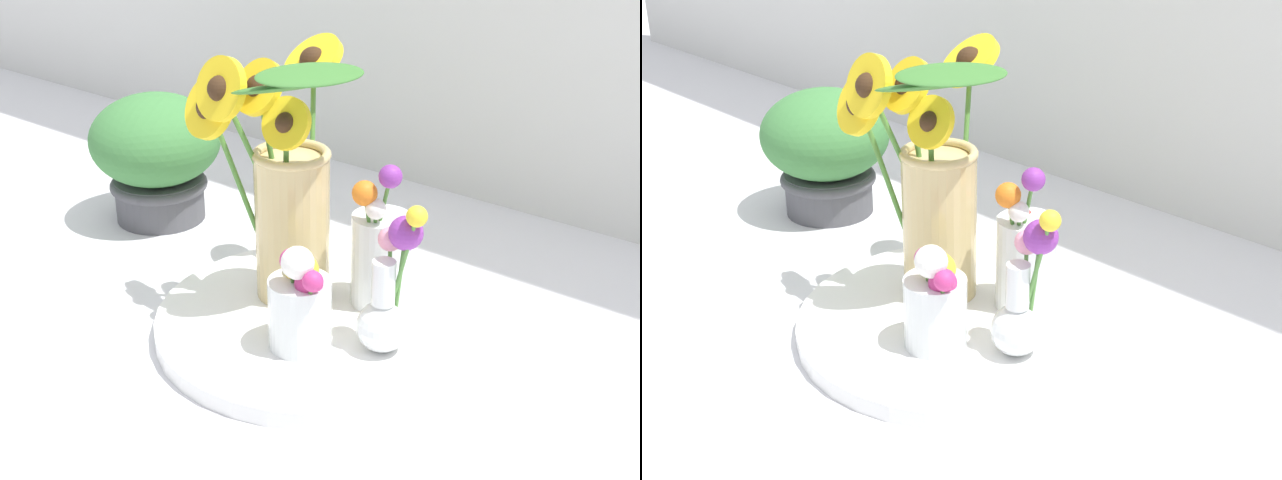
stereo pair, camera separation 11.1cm
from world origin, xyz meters
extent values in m
plane|color=silver|center=(0.00, 0.00, 0.00)|extent=(6.00, 6.00, 0.00)
cylinder|color=white|center=(0.01, 0.06, 0.01)|extent=(0.43, 0.43, 0.02)
cylinder|color=#D1B77A|center=(-0.06, 0.08, 0.12)|extent=(0.10, 0.10, 0.20)
torus|color=#D1B77A|center=(-0.06, 0.08, 0.22)|extent=(0.10, 0.10, 0.01)
cylinder|color=#4C8438|center=(-0.08, 0.05, 0.19)|extent=(0.08, 0.07, 0.23)
cylinder|color=yellow|center=(-0.12, 0.02, 0.31)|extent=(0.10, 0.04, 0.10)
sphere|color=#382314|center=(-0.12, 0.02, 0.31)|extent=(0.03, 0.03, 0.03)
cylinder|color=#4C8438|center=(-0.11, 0.04, 0.16)|extent=(0.08, 0.04, 0.23)
cylinder|color=yellow|center=(-0.15, 0.03, 0.28)|extent=(0.10, 0.05, 0.10)
sphere|color=#382314|center=(-0.15, 0.03, 0.28)|extent=(0.03, 0.03, 0.03)
cylinder|color=#4C8438|center=(-0.05, 0.06, 0.17)|extent=(0.03, 0.03, 0.20)
cylinder|color=yellow|center=(-0.04, 0.05, 0.28)|extent=(0.07, 0.04, 0.07)
sphere|color=#382314|center=(-0.04, 0.05, 0.28)|extent=(0.03, 0.03, 0.03)
cylinder|color=#4C8438|center=(-0.07, 0.06, 0.19)|extent=(0.05, 0.01, 0.23)
cylinder|color=yellow|center=(-0.09, 0.06, 0.31)|extent=(0.09, 0.05, 0.08)
sphere|color=#382314|center=(-0.09, 0.06, 0.31)|extent=(0.03, 0.03, 0.03)
cylinder|color=#4C8438|center=(-0.08, 0.15, 0.18)|extent=(0.07, 0.09, 0.24)
cylinder|color=yellow|center=(-0.11, 0.19, 0.31)|extent=(0.10, 0.08, 0.08)
sphere|color=#382314|center=(-0.11, 0.19, 0.31)|extent=(0.04, 0.04, 0.04)
ellipsoid|color=#38702D|center=(0.00, 0.05, 0.34)|extent=(0.12, 0.15, 0.03)
ellipsoid|color=#38702D|center=(-0.03, 0.03, 0.33)|extent=(0.13, 0.11, 0.04)
cylinder|color=white|center=(0.03, -0.02, 0.07)|extent=(0.08, 0.08, 0.09)
cylinder|color=#4C8438|center=(0.06, -0.03, 0.09)|extent=(0.02, 0.01, 0.09)
sphere|color=#C6337A|center=(0.07, -0.03, 0.13)|extent=(0.03, 0.03, 0.03)
cylinder|color=#4C8438|center=(0.04, -0.03, 0.10)|extent=(0.01, 0.01, 0.10)
sphere|color=white|center=(0.04, -0.03, 0.15)|extent=(0.04, 0.04, 0.04)
cylinder|color=#4C8438|center=(0.03, -0.02, 0.10)|extent=(0.01, 0.02, 0.09)
sphere|color=#C6337A|center=(0.03, -0.03, 0.14)|extent=(0.03, 0.03, 0.03)
cylinder|color=#4C8438|center=(0.03, 0.00, 0.08)|extent=(0.02, 0.01, 0.07)
sphere|color=yellow|center=(0.02, 0.00, 0.12)|extent=(0.04, 0.04, 0.04)
cylinder|color=#4C8438|center=(0.04, -0.02, 0.08)|extent=(0.02, 0.01, 0.07)
sphere|color=#C6337A|center=(0.05, -0.02, 0.12)|extent=(0.03, 0.03, 0.03)
sphere|color=white|center=(0.12, 0.04, 0.06)|extent=(0.06, 0.06, 0.06)
cylinder|color=white|center=(0.12, 0.04, 0.12)|extent=(0.03, 0.03, 0.06)
cylinder|color=#568E42|center=(0.13, 0.05, 0.11)|extent=(0.01, 0.02, 0.13)
sphere|color=purple|center=(0.13, 0.06, 0.18)|extent=(0.04, 0.04, 0.04)
cylinder|color=#568E42|center=(0.13, 0.05, 0.14)|extent=(0.03, 0.01, 0.14)
sphere|color=yellow|center=(0.15, 0.05, 0.20)|extent=(0.03, 0.03, 0.03)
cylinder|color=#568E42|center=(0.11, 0.05, 0.11)|extent=(0.02, 0.02, 0.10)
sphere|color=pink|center=(0.11, 0.06, 0.16)|extent=(0.03, 0.03, 0.03)
cylinder|color=white|center=(0.05, 0.13, 0.09)|extent=(0.08, 0.08, 0.12)
cylinder|color=#4C8438|center=(0.04, 0.12, 0.11)|extent=(0.03, 0.04, 0.11)
sphere|color=white|center=(0.05, 0.11, 0.17)|extent=(0.03, 0.03, 0.03)
cylinder|color=#4C8438|center=(0.05, 0.11, 0.12)|extent=(0.02, 0.02, 0.13)
sphere|color=orange|center=(0.04, 0.10, 0.19)|extent=(0.03, 0.03, 0.03)
cylinder|color=#4C8438|center=(0.04, 0.14, 0.09)|extent=(0.02, 0.02, 0.09)
sphere|color=red|center=(0.03, 0.15, 0.14)|extent=(0.03, 0.03, 0.03)
cylinder|color=#4C8438|center=(0.05, 0.12, 0.14)|extent=(0.04, 0.02, 0.14)
sphere|color=purple|center=(0.07, 0.12, 0.21)|extent=(0.03, 0.03, 0.03)
cylinder|color=#4C4C51|center=(-0.43, 0.17, 0.04)|extent=(0.15, 0.15, 0.07)
torus|color=#4C4C51|center=(-0.43, 0.17, 0.06)|extent=(0.16, 0.16, 0.02)
ellipsoid|color=#3D7A3D|center=(-0.43, 0.17, 0.14)|extent=(0.21, 0.21, 0.15)
camera|label=1|loc=(0.63, -0.73, 0.61)|focal=50.00mm
camera|label=2|loc=(0.71, -0.66, 0.61)|focal=50.00mm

